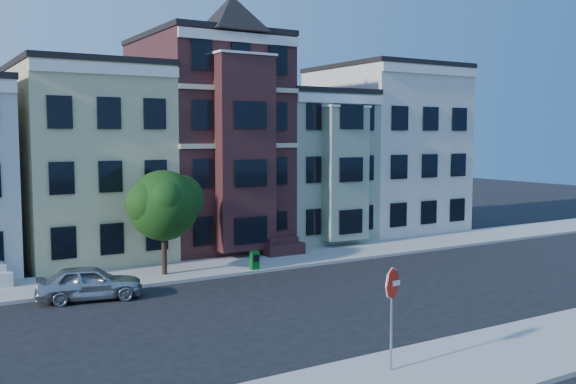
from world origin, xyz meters
TOP-DOWN VIEW (x-y plane):
  - ground at (0.00, 0.00)m, footprint 120.00×120.00m
  - far_sidewalk at (0.00, 8.00)m, footprint 60.00×4.00m
  - near_sidewalk at (0.00, -8.00)m, footprint 60.00×4.00m
  - house_yellow at (-7.00, 14.50)m, footprint 7.00×9.00m
  - house_brown at (0.00, 14.50)m, footprint 7.00×9.00m
  - house_green at (6.50, 14.50)m, footprint 6.00×9.00m
  - house_cream at (13.50, 14.50)m, footprint 8.00×9.00m
  - street_tree at (-5.30, 7.49)m, footprint 6.04×6.04m
  - parked_car at (-9.29, 5.16)m, footprint 4.34×2.43m
  - newspaper_box at (-1.22, 6.30)m, footprint 0.41×0.37m
  - stop_sign at (-4.31, -7.31)m, footprint 0.89×0.19m

SIDE VIEW (x-z plane):
  - ground at x=0.00m, z-range 0.00..0.00m
  - far_sidewalk at x=0.00m, z-range 0.00..0.15m
  - near_sidewalk at x=0.00m, z-range 0.00..0.15m
  - newspaper_box at x=-1.22m, z-range 0.15..1.03m
  - parked_car at x=-9.29m, z-range 0.00..1.40m
  - stop_sign at x=-4.31m, z-range 0.15..3.37m
  - street_tree at x=-5.30m, z-range 0.15..6.11m
  - house_green at x=6.50m, z-range 0.00..9.00m
  - house_yellow at x=-7.00m, z-range 0.00..10.00m
  - house_cream at x=13.50m, z-range 0.00..11.00m
  - house_brown at x=0.00m, z-range 0.00..12.00m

